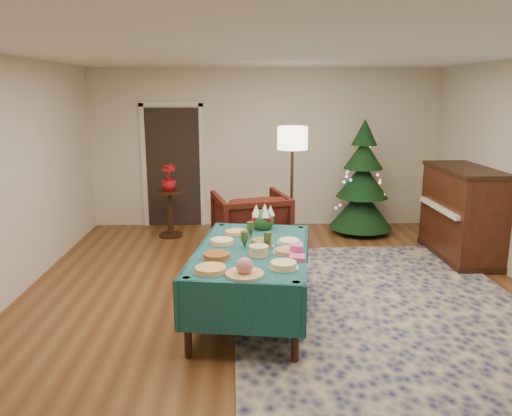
{
  "coord_description": "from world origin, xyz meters",
  "views": [
    {
      "loc": [
        -0.41,
        -5.1,
        2.3
      ],
      "look_at": [
        -0.25,
        0.69,
        0.95
      ],
      "focal_mm": 35.0,
      "sensor_mm": 36.0,
      "label": 1
    }
  ],
  "objects_px": {
    "buffet_table": "(252,262)",
    "gift_box": "(296,249)",
    "floor_lamp": "(292,146)",
    "piano": "(462,214)",
    "potted_plant": "(169,183)",
    "christmas_tree": "(362,183)",
    "side_table": "(170,214)",
    "armchair": "(251,221)"
  },
  "relations": [
    {
      "from": "buffet_table",
      "to": "gift_box",
      "type": "distance_m",
      "value": 0.51
    },
    {
      "from": "gift_box",
      "to": "floor_lamp",
      "type": "height_order",
      "value": "floor_lamp"
    },
    {
      "from": "piano",
      "to": "potted_plant",
      "type": "bearing_deg",
      "value": 164.56
    },
    {
      "from": "gift_box",
      "to": "christmas_tree",
      "type": "xyz_separation_m",
      "value": [
        1.45,
        3.36,
        0.05
      ]
    },
    {
      "from": "christmas_tree",
      "to": "side_table",
      "type": "bearing_deg",
      "value": -177.84
    },
    {
      "from": "potted_plant",
      "to": "armchair",
      "type": "bearing_deg",
      "value": -37.3
    },
    {
      "from": "armchair",
      "to": "side_table",
      "type": "bearing_deg",
      "value": -51.06
    },
    {
      "from": "armchair",
      "to": "floor_lamp",
      "type": "xyz_separation_m",
      "value": [
        0.62,
        0.35,
        1.04
      ]
    },
    {
      "from": "potted_plant",
      "to": "piano",
      "type": "bearing_deg",
      "value": -15.44
    },
    {
      "from": "gift_box",
      "to": "side_table",
      "type": "bearing_deg",
      "value": 117.64
    },
    {
      "from": "side_table",
      "to": "christmas_tree",
      "type": "relative_size",
      "value": 0.4
    },
    {
      "from": "gift_box",
      "to": "side_table",
      "type": "relative_size",
      "value": 0.16
    },
    {
      "from": "armchair",
      "to": "side_table",
      "type": "relative_size",
      "value": 1.34
    },
    {
      "from": "gift_box",
      "to": "piano",
      "type": "bearing_deg",
      "value": 39.02
    },
    {
      "from": "gift_box",
      "to": "floor_lamp",
      "type": "distance_m",
      "value": 2.72
    },
    {
      "from": "potted_plant",
      "to": "floor_lamp",
      "type": "bearing_deg",
      "value": -18.24
    },
    {
      "from": "floor_lamp",
      "to": "buffet_table",
      "type": "bearing_deg",
      "value": -104.76
    },
    {
      "from": "gift_box",
      "to": "potted_plant",
      "type": "xyz_separation_m",
      "value": [
        -1.7,
        3.24,
        0.08
      ]
    },
    {
      "from": "gift_box",
      "to": "potted_plant",
      "type": "relative_size",
      "value": 0.28
    },
    {
      "from": "buffet_table",
      "to": "christmas_tree",
      "type": "distance_m",
      "value": 3.68
    },
    {
      "from": "gift_box",
      "to": "buffet_table",
      "type": "bearing_deg",
      "value": 155.07
    },
    {
      "from": "armchair",
      "to": "potted_plant",
      "type": "relative_size",
      "value": 2.34
    },
    {
      "from": "side_table",
      "to": "christmas_tree",
      "type": "xyz_separation_m",
      "value": [
        3.14,
        0.12,
        0.48
      ]
    },
    {
      "from": "buffet_table",
      "to": "armchair",
      "type": "relative_size",
      "value": 2.05
    },
    {
      "from": "armchair",
      "to": "side_table",
      "type": "xyz_separation_m",
      "value": [
        -1.29,
        0.98,
        -0.14
      ]
    },
    {
      "from": "floor_lamp",
      "to": "christmas_tree",
      "type": "relative_size",
      "value": 0.96
    },
    {
      "from": "potted_plant",
      "to": "christmas_tree",
      "type": "relative_size",
      "value": 0.23
    },
    {
      "from": "potted_plant",
      "to": "piano",
      "type": "relative_size",
      "value": 0.29
    },
    {
      "from": "floor_lamp",
      "to": "christmas_tree",
      "type": "xyz_separation_m",
      "value": [
        1.24,
        0.75,
        -0.69
      ]
    },
    {
      "from": "christmas_tree",
      "to": "piano",
      "type": "relative_size",
      "value": 1.26
    },
    {
      "from": "christmas_tree",
      "to": "piano",
      "type": "height_order",
      "value": "christmas_tree"
    },
    {
      "from": "piano",
      "to": "armchair",
      "type": "bearing_deg",
      "value": 176.28
    },
    {
      "from": "armchair",
      "to": "potted_plant",
      "type": "xyz_separation_m",
      "value": [
        -1.29,
        0.98,
        0.37
      ]
    },
    {
      "from": "armchair",
      "to": "floor_lamp",
      "type": "bearing_deg",
      "value": -164.06
    },
    {
      "from": "armchair",
      "to": "piano",
      "type": "relative_size",
      "value": 0.67
    },
    {
      "from": "floor_lamp",
      "to": "christmas_tree",
      "type": "bearing_deg",
      "value": 31.12
    },
    {
      "from": "buffet_table",
      "to": "potted_plant",
      "type": "xyz_separation_m",
      "value": [
        -1.27,
        3.04,
        0.27
      ]
    },
    {
      "from": "christmas_tree",
      "to": "gift_box",
      "type": "bearing_deg",
      "value": -113.27
    },
    {
      "from": "armchair",
      "to": "piano",
      "type": "xyz_separation_m",
      "value": [
        2.96,
        -0.19,
        0.13
      ]
    },
    {
      "from": "gift_box",
      "to": "potted_plant",
      "type": "height_order",
      "value": "potted_plant"
    },
    {
      "from": "gift_box",
      "to": "armchair",
      "type": "distance_m",
      "value": 2.32
    },
    {
      "from": "armchair",
      "to": "floor_lamp",
      "type": "distance_m",
      "value": 1.26
    }
  ]
}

